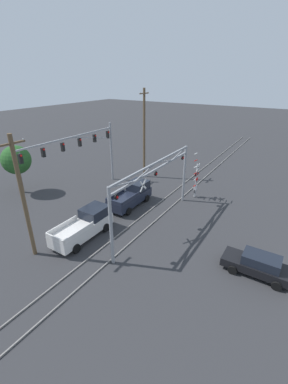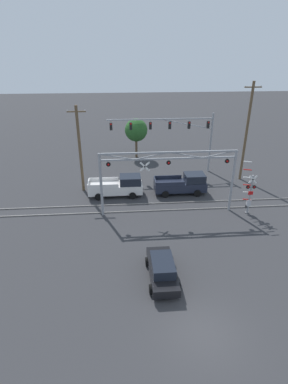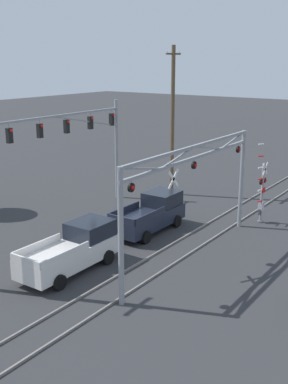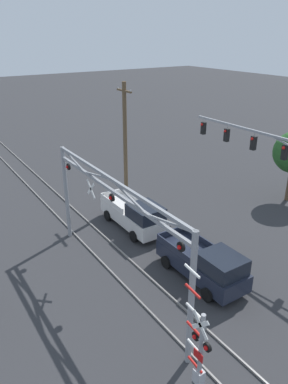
{
  "view_description": "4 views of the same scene",
  "coord_description": "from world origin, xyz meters",
  "px_view_note": "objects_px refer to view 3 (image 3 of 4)",
  "views": [
    {
      "loc": [
        -16.73,
        3.58,
        11.95
      ],
      "look_at": [
        -0.19,
        14.0,
        3.03
      ],
      "focal_mm": 24.0,
      "sensor_mm": 36.0,
      "label": 1
    },
    {
      "loc": [
        -4.03,
        -10.76,
        13.41
      ],
      "look_at": [
        -2.16,
        12.22,
        2.5
      ],
      "focal_mm": 28.0,
      "sensor_mm": 36.0,
      "label": 2
    },
    {
      "loc": [
        -19.93,
        2.05,
        9.73
      ],
      "look_at": [
        -2.07,
        14.51,
        3.7
      ],
      "focal_mm": 45.0,
      "sensor_mm": 36.0,
      "label": 3
    },
    {
      "loc": [
        13.92,
        5.68,
        11.83
      ],
      "look_at": [
        -1.57,
        15.81,
        3.86
      ],
      "focal_mm": 35.0,
      "sensor_mm": 36.0,
      "label": 4
    }
  ],
  "objects_px": {
    "utility_pole_right": "(172,120)",
    "crossing_gantry": "(193,179)",
    "traffic_signal_span": "(80,134)",
    "pickup_truck_following": "(74,249)",
    "crossing_signal_mast": "(262,193)",
    "pickup_truck_lead": "(151,214)"
  },
  "relations": [
    {
      "from": "pickup_truck_lead",
      "to": "traffic_signal_span",
      "type": "bearing_deg",
      "value": 84.0
    },
    {
      "from": "crossing_gantry",
      "to": "pickup_truck_following",
      "type": "height_order",
      "value": "crossing_gantry"
    },
    {
      "from": "traffic_signal_span",
      "to": "pickup_truck_following",
      "type": "relative_size",
      "value": 2.26
    },
    {
      "from": "crossing_signal_mast",
      "to": "traffic_signal_span",
      "type": "xyz_separation_m",
      "value": [
        -4.32,
        10.68,
        3.21
      ]
    },
    {
      "from": "crossing_gantry",
      "to": "crossing_signal_mast",
      "type": "bearing_deg",
      "value": -6.06
    },
    {
      "from": "crossing_gantry",
      "to": "utility_pole_right",
      "type": "height_order",
      "value": "utility_pole_right"
    },
    {
      "from": "pickup_truck_following",
      "to": "utility_pole_right",
      "type": "relative_size",
      "value": 0.51
    },
    {
      "from": "crossing_signal_mast",
      "to": "utility_pole_right",
      "type": "bearing_deg",
      "value": 73.13
    },
    {
      "from": "pickup_truck_following",
      "to": "crossing_signal_mast",
      "type": "bearing_deg",
      "value": -22.2
    },
    {
      "from": "pickup_truck_lead",
      "to": "utility_pole_right",
      "type": "bearing_deg",
      "value": 23.21
    },
    {
      "from": "crossing_gantry",
      "to": "crossing_signal_mast",
      "type": "xyz_separation_m",
      "value": [
        7.21,
        -0.77,
        -2.24
      ]
    },
    {
      "from": "crossing_signal_mast",
      "to": "traffic_signal_span",
      "type": "relative_size",
      "value": 0.41
    },
    {
      "from": "crossing_signal_mast",
      "to": "pickup_truck_lead",
      "type": "xyz_separation_m",
      "value": [
        -4.95,
        4.75,
        -0.87
      ]
    },
    {
      "from": "crossing_signal_mast",
      "to": "utility_pole_right",
      "type": "xyz_separation_m",
      "value": [
        2.39,
        7.9,
        3.63
      ]
    },
    {
      "from": "pickup_truck_following",
      "to": "utility_pole_right",
      "type": "height_order",
      "value": "utility_pole_right"
    },
    {
      "from": "crossing_signal_mast",
      "to": "pickup_truck_lead",
      "type": "bearing_deg",
      "value": 136.16
    },
    {
      "from": "utility_pole_right",
      "to": "pickup_truck_lead",
      "type": "bearing_deg",
      "value": -156.79
    },
    {
      "from": "utility_pole_right",
      "to": "crossing_gantry",
      "type": "bearing_deg",
      "value": -143.4
    },
    {
      "from": "pickup_truck_following",
      "to": "utility_pole_right",
      "type": "distance_m",
      "value": 15.0
    },
    {
      "from": "traffic_signal_span",
      "to": "utility_pole_right",
      "type": "relative_size",
      "value": 1.15
    },
    {
      "from": "crossing_gantry",
      "to": "traffic_signal_span",
      "type": "height_order",
      "value": "traffic_signal_span"
    },
    {
      "from": "traffic_signal_span",
      "to": "utility_pole_right",
      "type": "xyz_separation_m",
      "value": [
        6.72,
        -2.79,
        0.41
      ]
    }
  ]
}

